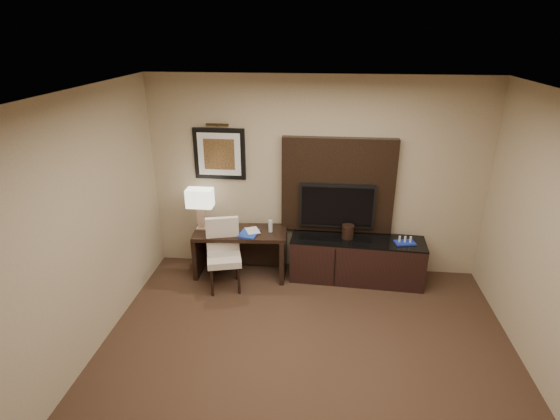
# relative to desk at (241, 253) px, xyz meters

# --- Properties ---
(floor) EXTENTS (4.50, 5.00, 0.01)m
(floor) POSITION_rel_desk_xyz_m (0.99, -2.15, -0.34)
(floor) COLOR #372318
(floor) RESTS_ON ground
(ceiling) EXTENTS (4.50, 5.00, 0.01)m
(ceiling) POSITION_rel_desk_xyz_m (0.99, -2.15, 2.37)
(ceiling) COLOR silver
(ceiling) RESTS_ON wall_back
(wall_back) EXTENTS (4.50, 0.01, 2.70)m
(wall_back) POSITION_rel_desk_xyz_m (0.99, 0.35, 1.02)
(wall_back) COLOR tan
(wall_back) RESTS_ON floor
(wall_left) EXTENTS (0.01, 5.00, 2.70)m
(wall_left) POSITION_rel_desk_xyz_m (-1.26, -2.15, 1.02)
(wall_left) COLOR tan
(wall_left) RESTS_ON floor
(desk) EXTENTS (1.28, 0.63, 0.67)m
(desk) POSITION_rel_desk_xyz_m (0.00, 0.00, 0.00)
(desk) COLOR black
(desk) RESTS_ON floor
(credenza) EXTENTS (1.80, 0.58, 0.61)m
(credenza) POSITION_rel_desk_xyz_m (1.59, 0.04, -0.03)
(credenza) COLOR black
(credenza) RESTS_ON floor
(tv_wall_panel) EXTENTS (1.50, 0.12, 1.30)m
(tv_wall_panel) POSITION_rel_desk_xyz_m (1.29, 0.29, 0.94)
(tv_wall_panel) COLOR black
(tv_wall_panel) RESTS_ON wall_back
(tv) EXTENTS (1.00, 0.08, 0.60)m
(tv) POSITION_rel_desk_xyz_m (1.29, 0.19, 0.69)
(tv) COLOR black
(tv) RESTS_ON tv_wall_panel
(artwork) EXTENTS (0.70, 0.04, 0.70)m
(artwork) POSITION_rel_desk_xyz_m (-0.31, 0.33, 1.32)
(artwork) COLOR black
(artwork) RESTS_ON wall_back
(picture_light) EXTENTS (0.04, 0.04, 0.30)m
(picture_light) POSITION_rel_desk_xyz_m (-0.31, 0.29, 1.72)
(picture_light) COLOR #3A2B12
(picture_light) RESTS_ON wall_back
(desk_chair) EXTENTS (0.54, 0.59, 0.90)m
(desk_chair) POSITION_rel_desk_xyz_m (-0.15, -0.37, 0.11)
(desk_chair) COLOR beige
(desk_chair) RESTS_ON floor
(table_lamp) EXTENTS (0.40, 0.29, 0.58)m
(table_lamp) POSITION_rel_desk_xyz_m (-0.54, 0.04, 0.63)
(table_lamp) COLOR tan
(table_lamp) RESTS_ON desk
(desk_phone) EXTENTS (0.24, 0.22, 0.10)m
(desk_phone) POSITION_rel_desk_xyz_m (-0.19, -0.03, 0.38)
(desk_phone) COLOR black
(desk_phone) RESTS_ON desk
(blue_folder) EXTENTS (0.27, 0.33, 0.02)m
(blue_folder) POSITION_rel_desk_xyz_m (0.14, -0.08, 0.34)
(blue_folder) COLOR #1A3AA9
(blue_folder) RESTS_ON desk
(book) EXTENTS (0.16, 0.09, 0.23)m
(book) POSITION_rel_desk_xyz_m (0.10, -0.04, 0.45)
(book) COLOR #A09B7E
(book) RESTS_ON desk
(water_bottle) EXTENTS (0.07, 0.07, 0.17)m
(water_bottle) POSITION_rel_desk_xyz_m (0.41, 0.03, 0.42)
(water_bottle) COLOR silver
(water_bottle) RESTS_ON desk
(ice_bucket) EXTENTS (0.20, 0.20, 0.18)m
(ice_bucket) POSITION_rel_desk_xyz_m (1.45, 0.07, 0.37)
(ice_bucket) COLOR black
(ice_bucket) RESTS_ON credenza
(minibar_tray) EXTENTS (0.29, 0.21, 0.09)m
(minibar_tray) POSITION_rel_desk_xyz_m (2.19, -0.02, 0.32)
(minibar_tray) COLOR #1B2FB1
(minibar_tray) RESTS_ON credenza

